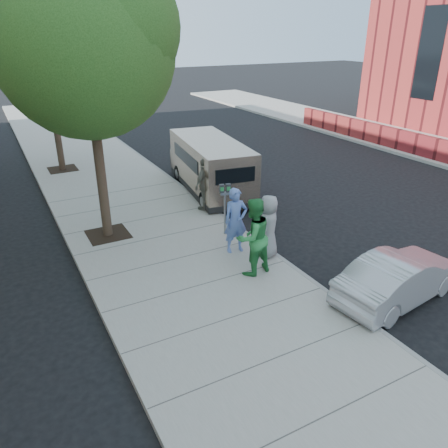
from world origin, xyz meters
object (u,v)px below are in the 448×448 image
at_px(sedan, 399,278).
at_px(person_officer, 236,221).
at_px(van, 210,165).
at_px(person_green_shirt, 253,237).
at_px(person_gray_shirt, 268,226).
at_px(tree_near, 87,41).
at_px(parking_meter, 225,198).
at_px(tree_far, 46,54).
at_px(person_striped_polo, 205,184).

relative_size(sedan, person_officer, 1.93).
height_order(van, sedan, van).
bearing_deg(van, person_green_shirt, -99.52).
xyz_separation_m(person_officer, person_gray_shirt, (0.64, -0.64, -0.05)).
height_order(sedan, person_green_shirt, person_green_shirt).
distance_m(tree_near, person_officer, 5.96).
xyz_separation_m(tree_near, sedan, (5.06, -6.44, -4.97)).
distance_m(parking_meter, person_green_shirt, 2.38).
relative_size(tree_far, sedan, 1.84).
distance_m(tree_near, person_striped_polo, 5.69).
bearing_deg(person_striped_polo, van, -149.21).
xyz_separation_m(parking_meter, sedan, (1.99, -4.78, -0.72)).
relative_size(sedan, person_striped_polo, 1.97).
bearing_deg(person_gray_shirt, parking_meter, -117.00).
distance_m(tree_far, van, 7.98).
distance_m(tree_near, sedan, 9.58).
bearing_deg(sedan, person_gray_shirt, 20.27).
bearing_deg(tree_near, tree_far, 90.00).
height_order(sedan, person_gray_shirt, person_gray_shirt).
bearing_deg(tree_near, person_green_shirt, -56.98).
bearing_deg(person_officer, person_striped_polo, 87.14).
bearing_deg(parking_meter, person_striped_polo, 94.36).
bearing_deg(parking_meter, van, 83.94).
bearing_deg(person_striped_polo, tree_far, -92.62).
bearing_deg(sedan, person_striped_polo, 5.67).
relative_size(tree_near, parking_meter, 4.75).
bearing_deg(van, tree_near, -145.51).
bearing_deg(person_striped_polo, person_gray_shirt, 61.70).
distance_m(tree_near, tree_far, 7.63).
xyz_separation_m(tree_far, person_green_shirt, (2.59, -11.59, -3.73)).
height_order(tree_near, person_officer, tree_near).
bearing_deg(tree_near, person_striped_polo, 6.89).
xyz_separation_m(person_officer, person_green_shirt, (-0.22, -1.24, 0.09)).
bearing_deg(person_green_shirt, person_officer, -108.45).
height_order(sedan, person_officer, person_officer).
xyz_separation_m(person_officer, person_striped_polo, (0.64, 3.17, -0.02)).
relative_size(tree_far, person_gray_shirt, 3.75).
bearing_deg(person_striped_polo, parking_meter, 51.34).
bearing_deg(sedan, parking_meter, 15.03).
bearing_deg(person_green_shirt, tree_near, -65.14).
relative_size(tree_near, person_officer, 4.12).
xyz_separation_m(person_green_shirt, person_striped_polo, (0.86, 4.40, -0.10)).
bearing_deg(person_green_shirt, sedan, 127.03).
height_order(parking_meter, sedan, parking_meter).
bearing_deg(tree_far, person_gray_shirt, -72.55).
relative_size(tree_near, sedan, 2.13).
bearing_deg(person_officer, sedan, -50.16).
bearing_deg(sedan, tree_near, 30.65).
bearing_deg(van, sedan, -78.77).
distance_m(parking_meter, person_gray_shirt, 1.80).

